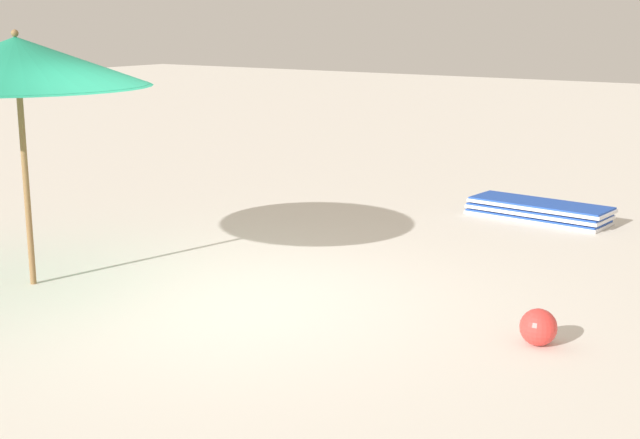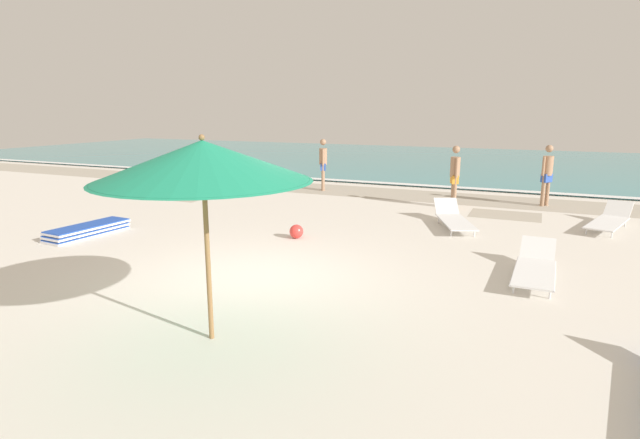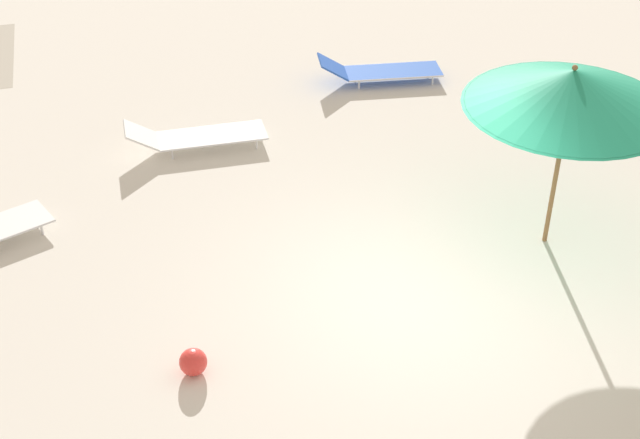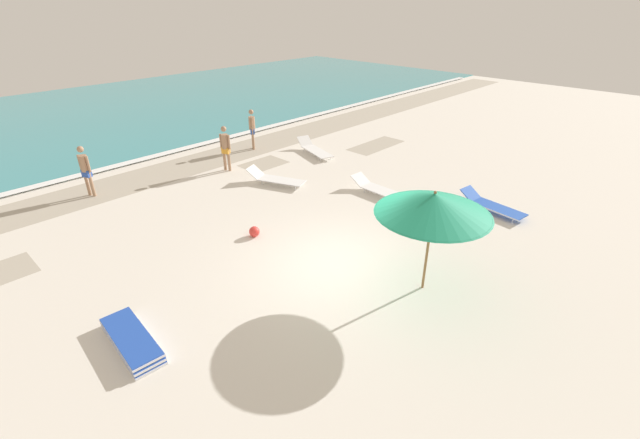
{
  "view_description": "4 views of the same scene",
  "coord_description": "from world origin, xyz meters",
  "px_view_note": "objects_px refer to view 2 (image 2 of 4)",
  "views": [
    {
      "loc": [
        6.03,
        5.2,
        2.62
      ],
      "look_at": [
        0.7,
        1.54,
        1.13
      ],
      "focal_mm": 50.0,
      "sensor_mm": 36.0,
      "label": 1
    },
    {
      "loc": [
        4.16,
        -6.64,
        2.77
      ],
      "look_at": [
        0.58,
        1.43,
        0.8
      ],
      "focal_mm": 28.0,
      "sensor_mm": 36.0,
      "label": 2
    },
    {
      "loc": [
        -7.68,
        3.32,
        6.83
      ],
      "look_at": [
        0.78,
        1.02,
        0.76
      ],
      "focal_mm": 50.0,
      "sensor_mm": 36.0,
      "label": 3
    },
    {
      "loc": [
        -6.98,
        -5.9,
        6.11
      ],
      "look_at": [
        0.43,
        1.19,
        0.74
      ],
      "focal_mm": 24.0,
      "sensor_mm": 36.0,
      "label": 4
    }
  ],
  "objects_px": {
    "beachgoer_strolling_adult": "(547,172)",
    "beach_umbrella": "(203,161)",
    "beach_ball": "(296,231)",
    "beachgoer_shoreline_child": "(323,161)",
    "sun_lounger_beside_umbrella": "(609,220)",
    "beachgoer_wading_adult": "(455,173)",
    "lounger_stack": "(88,230)",
    "sun_lounger_near_water_right": "(535,267)",
    "sun_lounger_under_umbrella": "(454,218)"
  },
  "relations": [
    {
      "from": "beachgoer_strolling_adult",
      "to": "beach_umbrella",
      "type": "bearing_deg",
      "value": -162.38
    },
    {
      "from": "beach_umbrella",
      "to": "beach_ball",
      "type": "bearing_deg",
      "value": 104.32
    },
    {
      "from": "beachgoer_shoreline_child",
      "to": "beach_ball",
      "type": "distance_m",
      "value": 6.67
    },
    {
      "from": "sun_lounger_beside_umbrella",
      "to": "beachgoer_wading_adult",
      "type": "xyz_separation_m",
      "value": [
        -3.79,
        1.08,
        0.79
      ]
    },
    {
      "from": "beachgoer_shoreline_child",
      "to": "beach_ball",
      "type": "xyz_separation_m",
      "value": [
        2.1,
        -6.27,
        -0.85
      ]
    },
    {
      "from": "sun_lounger_beside_umbrella",
      "to": "beachgoer_strolling_adult",
      "type": "bearing_deg",
      "value": 136.91
    },
    {
      "from": "lounger_stack",
      "to": "sun_lounger_near_water_right",
      "type": "bearing_deg",
      "value": 10.02
    },
    {
      "from": "sun_lounger_under_umbrella",
      "to": "beachgoer_strolling_adult",
      "type": "bearing_deg",
      "value": 40.28
    },
    {
      "from": "beach_umbrella",
      "to": "lounger_stack",
      "type": "distance_m",
      "value": 6.72
    },
    {
      "from": "beachgoer_wading_adult",
      "to": "beachgoer_shoreline_child",
      "type": "distance_m",
      "value": 4.85
    },
    {
      "from": "lounger_stack",
      "to": "sun_lounger_near_water_right",
      "type": "height_order",
      "value": "sun_lounger_near_water_right"
    },
    {
      "from": "beachgoer_shoreline_child",
      "to": "sun_lounger_near_water_right",
      "type": "bearing_deg",
      "value": 22.06
    },
    {
      "from": "beach_umbrella",
      "to": "beachgoer_shoreline_child",
      "type": "xyz_separation_m",
      "value": [
        -3.32,
        11.05,
        -1.18
      ]
    },
    {
      "from": "beachgoer_shoreline_child",
      "to": "beachgoer_strolling_adult",
      "type": "distance_m",
      "value": 7.04
    },
    {
      "from": "lounger_stack",
      "to": "sun_lounger_near_water_right",
      "type": "xyz_separation_m",
      "value": [
        9.19,
        0.89,
        0.08
      ]
    },
    {
      "from": "beach_umbrella",
      "to": "lounger_stack",
      "type": "bearing_deg",
      "value": 150.93
    },
    {
      "from": "beach_umbrella",
      "to": "lounger_stack",
      "type": "relative_size",
      "value": 1.32
    },
    {
      "from": "sun_lounger_under_umbrella",
      "to": "beach_ball",
      "type": "height_order",
      "value": "sun_lounger_under_umbrella"
    },
    {
      "from": "sun_lounger_beside_umbrella",
      "to": "beachgoer_wading_adult",
      "type": "relative_size",
      "value": 1.35
    },
    {
      "from": "beachgoer_strolling_adult",
      "to": "beach_ball",
      "type": "relative_size",
      "value": 5.8
    },
    {
      "from": "sun_lounger_under_umbrella",
      "to": "sun_lounger_beside_umbrella",
      "type": "relative_size",
      "value": 0.93
    },
    {
      "from": "lounger_stack",
      "to": "sun_lounger_under_umbrella",
      "type": "height_order",
      "value": "sun_lounger_under_umbrella"
    },
    {
      "from": "beachgoer_strolling_adult",
      "to": "sun_lounger_near_water_right",
      "type": "bearing_deg",
      "value": -144.78
    },
    {
      "from": "sun_lounger_beside_umbrella",
      "to": "beachgoer_wading_adult",
      "type": "bearing_deg",
      "value": -178.88
    },
    {
      "from": "sun_lounger_under_umbrella",
      "to": "sun_lounger_near_water_right",
      "type": "xyz_separation_m",
      "value": [
        1.85,
        -3.25,
        -0.0
      ]
    },
    {
      "from": "lounger_stack",
      "to": "beachgoer_shoreline_child",
      "type": "height_order",
      "value": "beachgoer_shoreline_child"
    },
    {
      "from": "beachgoer_wading_adult",
      "to": "beach_ball",
      "type": "xyz_separation_m",
      "value": [
        -2.55,
        -4.89,
        -0.85
      ]
    },
    {
      "from": "beach_umbrella",
      "to": "lounger_stack",
      "type": "height_order",
      "value": "beach_umbrella"
    },
    {
      "from": "beachgoer_strolling_adult",
      "to": "sun_lounger_beside_umbrella",
      "type": "bearing_deg",
      "value": -113.93
    },
    {
      "from": "sun_lounger_near_water_right",
      "to": "beachgoer_strolling_adult",
      "type": "height_order",
      "value": "beachgoer_strolling_adult"
    },
    {
      "from": "beach_umbrella",
      "to": "beachgoer_wading_adult",
      "type": "xyz_separation_m",
      "value": [
        1.33,
        9.67,
        -1.18
      ]
    },
    {
      "from": "beachgoer_shoreline_child",
      "to": "beachgoer_strolling_adult",
      "type": "xyz_separation_m",
      "value": [
        7.04,
        -0.0,
        0.0
      ]
    },
    {
      "from": "beach_ball",
      "to": "sun_lounger_beside_umbrella",
      "type": "bearing_deg",
      "value": 31.0
    },
    {
      "from": "beach_umbrella",
      "to": "sun_lounger_beside_umbrella",
      "type": "distance_m",
      "value": 10.2
    },
    {
      "from": "lounger_stack",
      "to": "sun_lounger_under_umbrella",
      "type": "xyz_separation_m",
      "value": [
        7.33,
        4.14,
        0.09
      ]
    },
    {
      "from": "beachgoer_strolling_adult",
      "to": "beachgoer_wading_adult",
      "type": "bearing_deg",
      "value": 156.18
    },
    {
      "from": "lounger_stack",
      "to": "beachgoer_strolling_adult",
      "type": "height_order",
      "value": "beachgoer_strolling_adult"
    },
    {
      "from": "sun_lounger_near_water_right",
      "to": "sun_lounger_beside_umbrella",
      "type": "bearing_deg",
      "value": 73.14
    },
    {
      "from": "sun_lounger_under_umbrella",
      "to": "beachgoer_strolling_adult",
      "type": "height_order",
      "value": "beachgoer_strolling_adult"
    },
    {
      "from": "sun_lounger_near_water_right",
      "to": "beach_ball",
      "type": "distance_m",
      "value": 4.88
    },
    {
      "from": "sun_lounger_under_umbrella",
      "to": "lounger_stack",
      "type": "bearing_deg",
      "value": -172.76
    },
    {
      "from": "sun_lounger_under_umbrella",
      "to": "beachgoer_shoreline_child",
      "type": "bearing_deg",
      "value": 120.91
    },
    {
      "from": "sun_lounger_near_water_right",
      "to": "beachgoer_shoreline_child",
      "type": "xyz_separation_m",
      "value": [
        -6.91,
        7.04,
        0.79
      ]
    },
    {
      "from": "beachgoer_shoreline_child",
      "to": "beachgoer_strolling_adult",
      "type": "relative_size",
      "value": 1.0
    },
    {
      "from": "beach_umbrella",
      "to": "beachgoer_wading_adult",
      "type": "distance_m",
      "value": 9.84
    },
    {
      "from": "sun_lounger_near_water_right",
      "to": "beach_umbrella",
      "type": "bearing_deg",
      "value": -130.33
    },
    {
      "from": "beach_umbrella",
      "to": "sun_lounger_under_umbrella",
      "type": "xyz_separation_m",
      "value": [
        1.74,
        7.25,
        -1.97
      ]
    },
    {
      "from": "beachgoer_shoreline_child",
      "to": "beachgoer_strolling_adult",
      "type": "bearing_deg",
      "value": 67.57
    },
    {
      "from": "sun_lounger_near_water_right",
      "to": "beachgoer_wading_adult",
      "type": "distance_m",
      "value": 6.15
    },
    {
      "from": "sun_lounger_near_water_right",
      "to": "beachgoer_wading_adult",
      "type": "bearing_deg",
      "value": 113.31
    }
  ]
}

